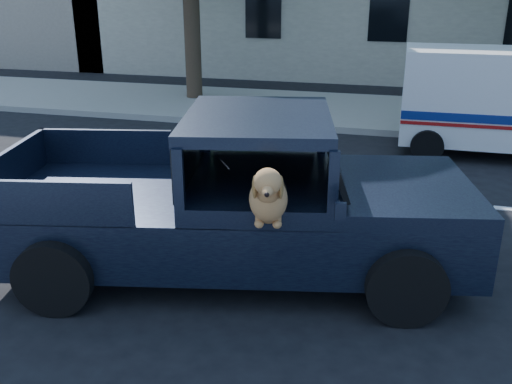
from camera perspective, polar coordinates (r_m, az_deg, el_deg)
ground at (r=6.53m, az=-2.78°, el=-9.89°), size 120.00×120.00×0.00m
far_sidewalk at (r=15.00m, az=7.90°, el=8.08°), size 60.00×4.00×0.15m
lane_stripes at (r=9.35m, az=15.45°, el=-0.79°), size 21.60×0.14×0.01m
pickup_truck at (r=6.70m, az=-2.77°, el=-2.82°), size 5.65×3.22×1.91m
mail_truck at (r=12.11m, az=22.76°, el=7.58°), size 3.74×1.93×2.04m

